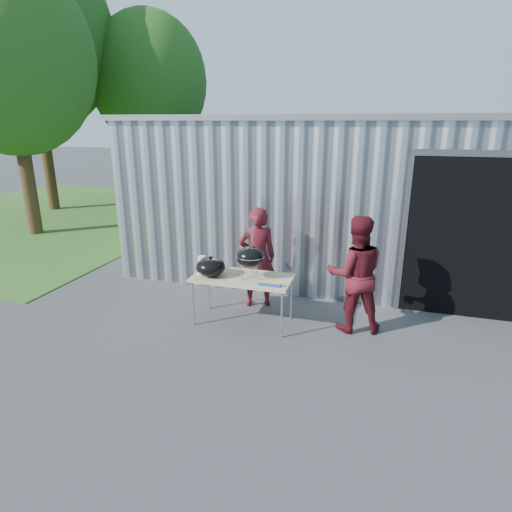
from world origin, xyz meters
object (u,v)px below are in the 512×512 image
(kettle_grill, at_px, (250,251))
(person_bystander, at_px, (355,274))
(folding_table, at_px, (243,279))
(person_cook, at_px, (257,257))

(kettle_grill, bearing_deg, person_bystander, 10.90)
(folding_table, height_order, person_cook, person_cook)
(folding_table, bearing_deg, kettle_grill, -9.04)
(kettle_grill, distance_m, person_cook, 0.81)
(kettle_grill, distance_m, person_bystander, 1.56)
(folding_table, xyz_separation_m, person_bystander, (1.64, 0.27, 0.16))
(person_bystander, bearing_deg, kettle_grill, -3.50)
(kettle_grill, xyz_separation_m, person_cook, (-0.11, 0.73, -0.33))
(kettle_grill, relative_size, person_bystander, 0.54)
(folding_table, bearing_deg, person_cook, 88.32)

